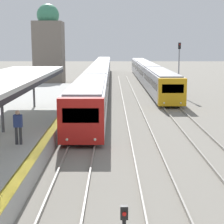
# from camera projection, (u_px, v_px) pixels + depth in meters

# --- Properties ---
(platform_canopy) EXTENTS (4.00, 20.93, 2.97)m
(platform_canopy) POSITION_uv_depth(u_px,v_px,m) (0.00, 80.00, 19.98)
(platform_canopy) COLOR beige
(platform_canopy) RESTS_ON station_platform
(person_on_platform) EXTENTS (0.40, 0.22, 1.66)m
(person_on_platform) POSITION_uv_depth(u_px,v_px,m) (17.00, 125.00, 17.82)
(person_on_platform) COLOR #2D2D33
(person_on_platform) RESTS_ON station_platform
(train_near) EXTENTS (2.56, 62.47, 2.93)m
(train_near) POSITION_uv_depth(u_px,v_px,m) (99.00, 74.00, 50.83)
(train_near) COLOR red
(train_near) RESTS_ON ground_plane
(train_far) EXTENTS (2.48, 45.60, 2.83)m
(train_far) POSITION_uv_depth(u_px,v_px,m) (147.00, 72.00, 55.17)
(train_far) COLOR gold
(train_far) RESTS_ON ground_plane
(signal_mast_far) EXTENTS (0.28, 0.29, 5.84)m
(signal_mast_far) POSITION_uv_depth(u_px,v_px,m) (178.00, 63.00, 41.12)
(signal_mast_far) COLOR gray
(signal_mast_far) RESTS_ON ground_plane
(distant_domed_building) EXTENTS (4.18, 4.18, 11.39)m
(distant_domed_building) POSITION_uv_depth(u_px,v_px,m) (48.00, 46.00, 54.67)
(distant_domed_building) COLOR slate
(distant_domed_building) RESTS_ON ground_plane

